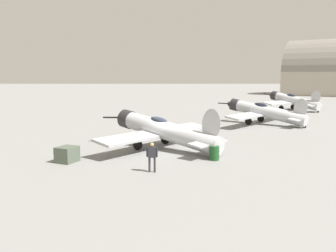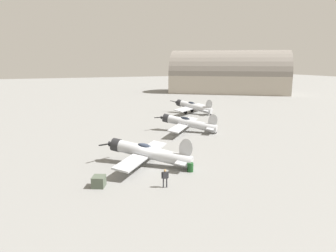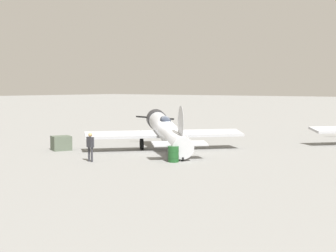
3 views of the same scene
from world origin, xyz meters
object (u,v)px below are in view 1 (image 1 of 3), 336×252
Objects in this scene: airplane_foreground at (163,130)px; airplane_mid_apron at (264,112)px; ground_crew_mechanic at (152,154)px; equipment_crate at (67,154)px; airplane_far_line at (293,100)px; fuel_drum at (214,153)px.

airplane_mid_apron is at bearing -89.08° from airplane_foreground.
ground_crew_mechanic reaches higher than equipment_crate.
ground_crew_mechanic is at bearing 113.08° from airplane_far_line.
airplane_foreground is 35.93m from airplane_far_line.
fuel_drum is (-33.43, 16.78, -1.10)m from airplane_far_line.
ground_crew_mechanic is 5.01m from fuel_drum.
airplane_foreground is at bearing 108.58° from airplane_far_line.
equipment_crate is at bearing 93.16° from fuel_drum.
airplane_mid_apron is at bearing -44.28° from equipment_crate.
airplane_foreground is 0.93× the size of airplane_mid_apron.
ground_crew_mechanic is at bearing 126.63° from fuel_drum.
equipment_crate is (-4.25, 6.17, -0.92)m from airplane_foreground.
airplane_mid_apron is (13.70, -11.34, 0.01)m from airplane_foreground.
ground_crew_mechanic is at bearing -113.55° from equipment_crate.
fuel_drum is (-17.42, 7.92, -0.97)m from airplane_mid_apron.
equipment_crate is (2.44, 5.60, -0.54)m from ground_crew_mechanic.
airplane_far_line reaches higher than ground_crew_mechanic.
fuel_drum is at bearing 173.16° from airplane_foreground.
airplane_mid_apron is 18.29m from airplane_far_line.
ground_crew_mechanic is 6.13m from equipment_crate.
airplane_mid_apron is 0.99× the size of airplane_far_line.
airplane_far_line is at bearing -37.83° from equipment_crate.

